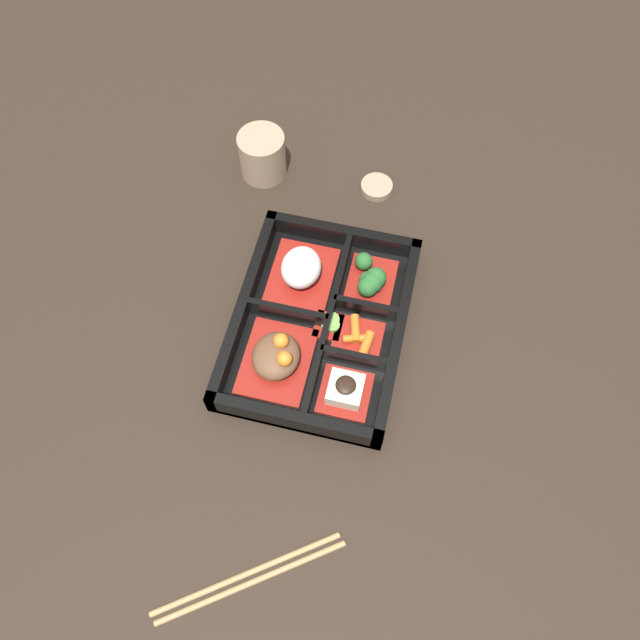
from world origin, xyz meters
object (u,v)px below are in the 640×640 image
object	(u,v)px
sauce_dish	(377,187)
chopsticks	(248,577)
tea_cup	(262,154)
bowl_rice	(301,270)

from	to	relation	value
sauce_dish	chopsticks	bearing A→B (deg)	176.60
tea_cup	chopsticks	xyz separation A→B (m)	(-0.58, -0.14, -0.03)
bowl_rice	tea_cup	world-z (taller)	tea_cup
bowl_rice	sauce_dish	bearing A→B (deg)	-20.89
chopsticks	bowl_rice	bearing A→B (deg)	5.36
tea_cup	bowl_rice	bearing A→B (deg)	-149.61
chopsticks	sauce_dish	world-z (taller)	sauce_dish
sauce_dish	tea_cup	bearing A→B (deg)	91.39
bowl_rice	chopsticks	world-z (taller)	bowl_rice
sauce_dish	bowl_rice	bearing A→B (deg)	159.11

